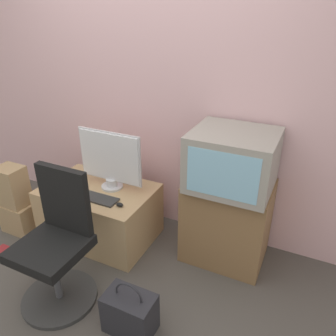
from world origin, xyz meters
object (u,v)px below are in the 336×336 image
(mouse, at_px, (120,205))
(handbag, at_px, (130,313))
(cardboard_box_lower, at_px, (20,217))
(keyboard, at_px, (95,198))
(main_monitor, at_px, (110,160))
(book, at_px, (7,253))
(crt_tv, at_px, (233,160))
(office_chair, at_px, (57,249))

(mouse, distance_m, handbag, 0.78)
(cardboard_box_lower, bearing_deg, keyboard, 8.55)
(main_monitor, height_order, keyboard, main_monitor)
(main_monitor, distance_m, cardboard_box_lower, 1.05)
(main_monitor, height_order, book, main_monitor)
(main_monitor, height_order, mouse, main_monitor)
(main_monitor, bearing_deg, handbag, -51.06)
(crt_tv, relative_size, book, 2.63)
(main_monitor, xyz_separation_m, keyboard, (-0.02, -0.21, -0.24))
(keyboard, height_order, crt_tv, crt_tv)
(keyboard, distance_m, book, 0.90)
(cardboard_box_lower, height_order, handbag, handbag)
(cardboard_box_lower, bearing_deg, book, -63.41)
(keyboard, height_order, mouse, mouse)
(keyboard, xyz_separation_m, book, (-0.64, -0.42, -0.47))
(keyboard, relative_size, handbag, 1.00)
(mouse, bearing_deg, main_monitor, 134.44)
(mouse, relative_size, handbag, 0.16)
(main_monitor, relative_size, mouse, 9.59)
(crt_tv, relative_size, cardboard_box_lower, 1.95)
(main_monitor, bearing_deg, keyboard, -95.66)
(mouse, bearing_deg, handbag, -53.53)
(keyboard, bearing_deg, office_chair, -81.22)
(keyboard, distance_m, cardboard_box_lower, 0.87)
(cardboard_box_lower, bearing_deg, main_monitor, 21.96)
(main_monitor, xyz_separation_m, crt_tv, (0.96, 0.12, 0.14))
(crt_tv, xyz_separation_m, cardboard_box_lower, (-1.77, -0.45, -0.73))
(main_monitor, relative_size, crt_tv, 0.98)
(main_monitor, distance_m, keyboard, 0.32)
(keyboard, xyz_separation_m, office_chair, (0.08, -0.53, -0.08))
(mouse, xyz_separation_m, handbag, (0.41, -0.56, -0.35))
(handbag, height_order, book, handbag)
(main_monitor, distance_m, office_chair, 0.81)
(book, bearing_deg, office_chair, -9.08)
(mouse, relative_size, crt_tv, 0.10)
(main_monitor, xyz_separation_m, cardboard_box_lower, (-0.81, -0.33, -0.59))
(cardboard_box_lower, bearing_deg, mouse, 5.77)
(crt_tv, bearing_deg, mouse, -155.19)
(handbag, relative_size, book, 1.73)
(office_chair, height_order, book, office_chair)
(main_monitor, height_order, crt_tv, crt_tv)
(mouse, relative_size, cardboard_box_lower, 0.20)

